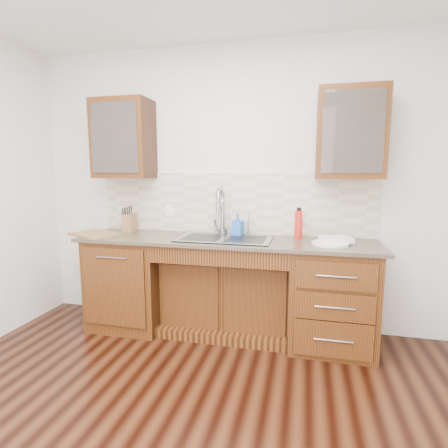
% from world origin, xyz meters
% --- Properties ---
extents(wall_back, '(4.00, 0.10, 2.70)m').
position_xyz_m(wall_back, '(0.00, 1.80, 1.35)').
color(wall_back, white).
rests_on(wall_back, ground).
extents(base_cabinet_left, '(0.70, 0.62, 0.88)m').
position_xyz_m(base_cabinet_left, '(-0.95, 1.44, 0.44)').
color(base_cabinet_left, '#593014').
rests_on(base_cabinet_left, ground).
extents(base_cabinet_center, '(1.20, 0.44, 0.70)m').
position_xyz_m(base_cabinet_center, '(0.00, 1.53, 0.35)').
color(base_cabinet_center, '#593014').
rests_on(base_cabinet_center, ground).
extents(base_cabinet_right, '(0.70, 0.62, 0.88)m').
position_xyz_m(base_cabinet_right, '(0.95, 1.44, 0.44)').
color(base_cabinet_right, '#593014').
rests_on(base_cabinet_right, ground).
extents(countertop, '(2.70, 0.65, 0.03)m').
position_xyz_m(countertop, '(0.00, 1.43, 0.90)').
color(countertop, '#84705B').
rests_on(countertop, base_cabinet_left).
extents(backsplash, '(2.70, 0.02, 0.59)m').
position_xyz_m(backsplash, '(0.00, 1.74, 1.21)').
color(backsplash, beige).
rests_on(backsplash, wall_back).
extents(sink, '(0.84, 0.46, 0.19)m').
position_xyz_m(sink, '(0.00, 1.41, 0.83)').
color(sink, '#9E9EA5').
rests_on(sink, countertop).
extents(faucet, '(0.04, 0.04, 0.40)m').
position_xyz_m(faucet, '(-0.07, 1.64, 1.11)').
color(faucet, '#999993').
rests_on(faucet, countertop).
extents(filter_tap, '(0.02, 0.02, 0.24)m').
position_xyz_m(filter_tap, '(0.18, 1.65, 1.03)').
color(filter_tap, '#999993').
rests_on(filter_tap, countertop).
extents(upper_cabinet_left, '(0.55, 0.34, 0.75)m').
position_xyz_m(upper_cabinet_left, '(-1.05, 1.58, 1.83)').
color(upper_cabinet_left, '#593014').
rests_on(upper_cabinet_left, wall_back).
extents(upper_cabinet_right, '(0.55, 0.34, 0.75)m').
position_xyz_m(upper_cabinet_right, '(1.05, 1.58, 1.83)').
color(upper_cabinet_right, '#593014').
rests_on(upper_cabinet_right, wall_back).
extents(outlet_left, '(0.08, 0.01, 0.12)m').
position_xyz_m(outlet_left, '(-0.65, 1.73, 1.12)').
color(outlet_left, white).
rests_on(outlet_left, backsplash).
extents(outlet_right, '(0.08, 0.01, 0.12)m').
position_xyz_m(outlet_right, '(0.65, 1.73, 1.12)').
color(outlet_right, white).
rests_on(outlet_right, backsplash).
extents(soap_bottle, '(0.11, 0.11, 0.21)m').
position_xyz_m(soap_bottle, '(0.08, 1.60, 1.01)').
color(soap_bottle, blue).
rests_on(soap_bottle, countertop).
extents(water_bottle, '(0.09, 0.09, 0.25)m').
position_xyz_m(water_bottle, '(0.65, 1.60, 1.04)').
color(water_bottle, red).
rests_on(water_bottle, countertop).
extents(plate, '(0.38, 0.38, 0.02)m').
position_xyz_m(plate, '(0.91, 1.39, 0.92)').
color(plate, white).
rests_on(plate, countertop).
extents(dish_towel, '(0.29, 0.24, 0.04)m').
position_xyz_m(dish_towel, '(0.96, 1.45, 0.95)').
color(dish_towel, white).
rests_on(dish_towel, plate).
extents(knife_block, '(0.11, 0.17, 0.18)m').
position_xyz_m(knife_block, '(-1.03, 1.59, 1.00)').
color(knife_block, '#8E5D26').
rests_on(knife_block, countertop).
extents(cutting_board, '(0.52, 0.46, 0.02)m').
position_xyz_m(cutting_board, '(-1.26, 1.32, 0.92)').
color(cutting_board, '#AA643B').
rests_on(cutting_board, countertop).
extents(cup_left_a, '(0.16, 0.16, 0.10)m').
position_xyz_m(cup_left_a, '(-1.19, 1.58, 1.77)').
color(cup_left_a, silver).
rests_on(cup_left_a, upper_cabinet_left).
extents(cup_left_b, '(0.11, 0.11, 0.10)m').
position_xyz_m(cup_left_b, '(-0.91, 1.58, 1.77)').
color(cup_left_b, silver).
rests_on(cup_left_b, upper_cabinet_left).
extents(cup_right_a, '(0.18, 0.18, 0.11)m').
position_xyz_m(cup_right_a, '(0.98, 1.58, 1.78)').
color(cup_right_a, white).
rests_on(cup_right_a, upper_cabinet_right).
extents(cup_right_b, '(0.12, 0.12, 0.10)m').
position_xyz_m(cup_right_b, '(1.18, 1.58, 1.77)').
color(cup_right_b, silver).
rests_on(cup_right_b, upper_cabinet_right).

